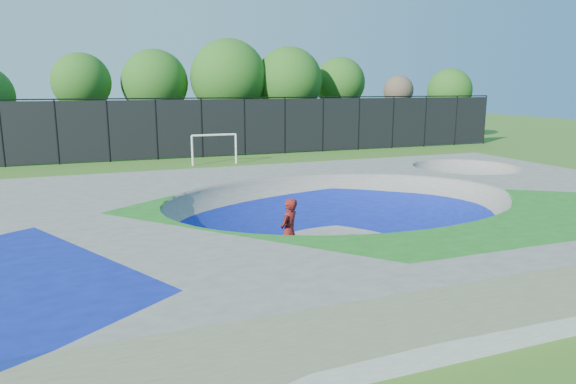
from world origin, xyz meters
name	(u,v)px	position (x,y,z in m)	size (l,w,h in m)	color
ground	(343,243)	(0.00, 0.00, 0.00)	(120.00, 120.00, 0.00)	#345F1A
skate_deck	(344,220)	(0.00, 0.00, 0.75)	(22.00, 14.00, 1.50)	gray
skater	(289,232)	(-2.26, -1.18, 0.93)	(0.67, 0.44, 1.85)	red
skateboard	(289,264)	(-2.26, -1.18, 0.03)	(0.78, 0.22, 0.05)	black
soccer_goal	(214,143)	(0.04, 17.56, 1.31)	(2.87, 0.12, 1.89)	white
fence	(202,127)	(0.00, 21.00, 2.10)	(48.09, 0.09, 4.04)	black
treeline	(142,83)	(-3.29, 26.03, 4.98)	(52.87, 7.19, 8.37)	#453022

